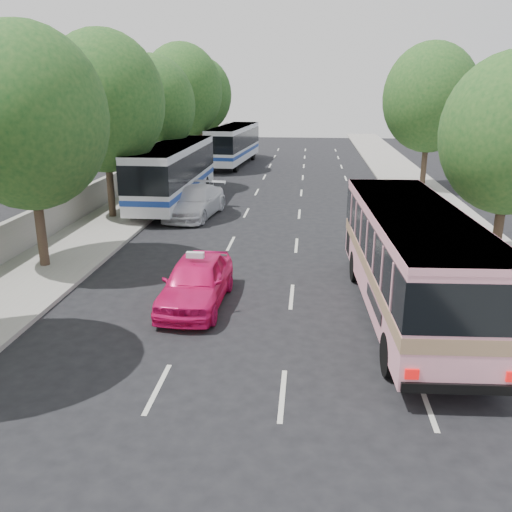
# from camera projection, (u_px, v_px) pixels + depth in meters

# --- Properties ---
(ground) EXTENTS (120.00, 120.00, 0.00)m
(ground) POSITION_uv_depth(u_px,v_px,m) (248.00, 352.00, 14.28)
(ground) COLOR black
(ground) RESTS_ON ground
(sidewalk_left) EXTENTS (4.00, 90.00, 0.15)m
(sidewalk_left) POSITION_uv_depth(u_px,v_px,m) (149.00, 195.00, 34.01)
(sidewalk_left) COLOR #9E998E
(sidewalk_left) RESTS_ON ground
(sidewalk_right) EXTENTS (4.00, 90.00, 0.12)m
(sidewalk_right) POSITION_uv_depth(u_px,v_px,m) (426.00, 201.00, 32.44)
(sidewalk_right) COLOR #9E998E
(sidewalk_right) RESTS_ON ground
(low_wall) EXTENTS (0.30, 90.00, 1.50)m
(low_wall) POSITION_uv_depth(u_px,v_px,m) (121.00, 181.00, 33.92)
(low_wall) COLOR #9E998E
(low_wall) RESTS_ON sidewalk_left
(tree_left_b) EXTENTS (5.70, 5.70, 8.88)m
(tree_left_b) POSITION_uv_depth(u_px,v_px,m) (27.00, 112.00, 18.93)
(tree_left_b) COLOR #38281E
(tree_left_b) RESTS_ON ground
(tree_left_c) EXTENTS (6.00, 6.00, 9.35)m
(tree_left_c) POSITION_uv_depth(u_px,v_px,m) (104.00, 97.00, 26.44)
(tree_left_c) COLOR #38281E
(tree_left_c) RESTS_ON ground
(tree_left_d) EXTENTS (5.52, 5.52, 8.60)m
(tree_left_d) POSITION_uv_depth(u_px,v_px,m) (152.00, 102.00, 34.16)
(tree_left_d) COLOR #38281E
(tree_left_d) RESTS_ON ground
(tree_left_e) EXTENTS (6.30, 6.30, 9.82)m
(tree_left_e) POSITION_uv_depth(u_px,v_px,m) (182.00, 88.00, 41.50)
(tree_left_e) COLOR #38281E
(tree_left_e) RESTS_ON ground
(tree_left_f) EXTENTS (5.88, 5.88, 9.16)m
(tree_left_f) POSITION_uv_depth(u_px,v_px,m) (200.00, 92.00, 49.23)
(tree_left_f) COLOR #38281E
(tree_left_f) RESTS_ON ground
(tree_right_far) EXTENTS (6.00, 6.00, 9.35)m
(tree_right_far) POSITION_uv_depth(u_px,v_px,m) (432.00, 94.00, 34.28)
(tree_right_far) COLOR #38281E
(tree_right_far) RESTS_ON ground
(pink_bus) EXTENTS (3.12, 10.49, 3.31)m
(pink_bus) POSITION_uv_depth(u_px,v_px,m) (411.00, 252.00, 15.83)
(pink_bus) COLOR #F8A0B3
(pink_bus) RESTS_ON ground
(pink_taxi) EXTENTS (1.98, 4.67, 1.58)m
(pink_taxi) POSITION_uv_depth(u_px,v_px,m) (196.00, 281.00, 17.10)
(pink_taxi) COLOR #EA1465
(pink_taxi) RESTS_ON ground
(white_pickup) EXTENTS (2.90, 5.64, 1.56)m
(white_pickup) POSITION_uv_depth(u_px,v_px,m) (195.00, 202.00, 28.62)
(white_pickup) COLOR silver
(white_pickup) RESTS_ON ground
(tour_coach_front) EXTENTS (2.60, 11.57, 3.45)m
(tour_coach_front) POSITION_uv_depth(u_px,v_px,m) (174.00, 169.00, 31.08)
(tour_coach_front) COLOR silver
(tour_coach_front) RESTS_ON ground
(tour_coach_rear) EXTENTS (3.31, 11.21, 3.31)m
(tour_coach_rear) POSITION_uv_depth(u_px,v_px,m) (234.00, 142.00, 46.49)
(tour_coach_rear) COLOR silver
(tour_coach_rear) RESTS_ON ground
(taxi_roof_sign) EXTENTS (0.55, 0.19, 0.18)m
(taxi_roof_sign) POSITION_uv_depth(u_px,v_px,m) (195.00, 255.00, 16.84)
(taxi_roof_sign) COLOR silver
(taxi_roof_sign) RESTS_ON pink_taxi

